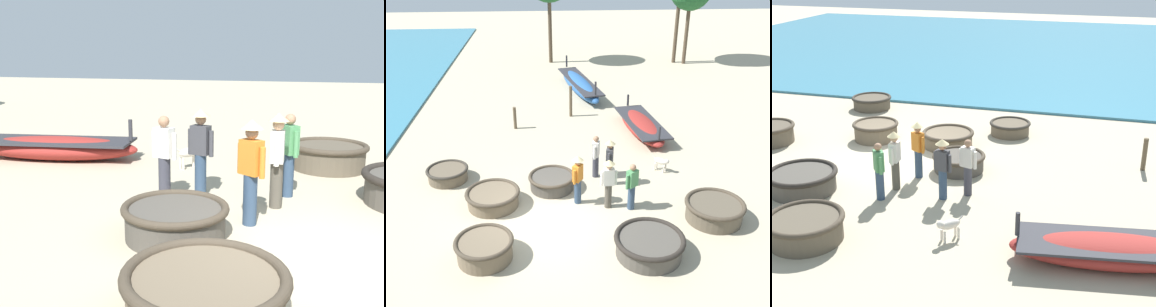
# 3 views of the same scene
# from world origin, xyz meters

# --- Properties ---
(ground_plane) EXTENTS (80.00, 80.00, 0.00)m
(ground_plane) POSITION_xyz_m (0.00, 0.00, 0.00)
(ground_plane) COLOR tan
(coracle_far_right) EXTENTS (1.92, 1.92, 0.59)m
(coracle_far_right) POSITION_xyz_m (2.97, -1.69, 0.32)
(coracle_far_right) COLOR #4C473F
(coracle_far_right) RESTS_ON ground
(coracle_nearest) EXTENTS (1.58, 1.58, 0.51)m
(coracle_nearest) POSITION_xyz_m (0.41, 1.98, 0.28)
(coracle_nearest) COLOR #4C473F
(coracle_nearest) RESTS_ON ground
(coracle_front_right) EXTENTS (1.58, 1.58, 0.61)m
(coracle_front_right) POSITION_xyz_m (-1.42, -1.57, 0.33)
(coracle_front_right) COLOR brown
(coracle_front_right) RESTS_ON ground
(coracle_far_left) EXTENTS (1.45, 1.45, 0.47)m
(coracle_far_left) POSITION_xyz_m (-3.22, 2.78, 0.26)
(coracle_far_left) COLOR brown
(coracle_far_left) RESTS_ON ground
(coracle_weathered) EXTENTS (1.81, 1.81, 0.61)m
(coracle_weathered) POSITION_xyz_m (5.27, -0.18, 0.33)
(coracle_weathered) COLOR brown
(coracle_weathered) RESTS_ON ground
(coracle_front_left) EXTENTS (1.73, 1.73, 0.53)m
(coracle_front_left) POSITION_xyz_m (-1.47, 1.04, 0.29)
(coracle_front_left) COLOR brown
(coracle_front_left) RESTS_ON ground
(long_boat_blue_hull) EXTENTS (2.28, 5.85, 1.36)m
(long_boat_blue_hull) POSITION_xyz_m (2.05, 12.12, 0.39)
(long_boat_blue_hull) COLOR #285693
(long_boat_blue_hull) RESTS_ON ground
(long_boat_green_hull) EXTENTS (1.88, 4.39, 1.06)m
(long_boat_green_hull) POSITION_xyz_m (4.35, 6.47, 0.31)
(long_boat_green_hull) COLOR maroon
(long_boat_green_hull) RESTS_ON ground
(fisherman_standing_left) EXTENTS (0.36, 0.52, 1.67)m
(fisherman_standing_left) POSITION_xyz_m (2.38, 2.13, 0.96)
(fisherman_standing_left) COLOR #2D425B
(fisherman_standing_left) RESTS_ON ground
(fisherman_hauling) EXTENTS (0.37, 0.46, 1.67)m
(fisherman_hauling) POSITION_xyz_m (1.22, 1.01, 0.96)
(fisherman_hauling) COLOR #2D425B
(fisherman_hauling) RESTS_ON ground
(fisherman_with_hat) EXTENTS (0.53, 0.36, 1.67)m
(fisherman_with_hat) POSITION_xyz_m (2.16, 0.71, 0.96)
(fisherman_with_hat) COLOR #4C473D
(fisherman_with_hat) RESTS_ON ground
(fisherman_crouching) EXTENTS (0.31, 0.51, 1.57)m
(fisherman_crouching) POSITION_xyz_m (1.97, 2.70, 0.84)
(fisherman_crouching) COLOR #383842
(fisherman_crouching) RESTS_ON ground
(fisherman_standing_right) EXTENTS (0.44, 0.38, 1.57)m
(fisherman_standing_right) POSITION_xyz_m (2.87, 0.56, 0.84)
(fisherman_standing_right) COLOR #2D425B
(fisherman_standing_right) RESTS_ON ground
(dog) EXTENTS (0.55, 0.50, 0.55)m
(dog) POSITION_xyz_m (4.39, 2.93, 0.37)
(dog) COLOR beige
(dog) RESTS_ON ground
(mooring_post_inland) EXTENTS (0.14, 0.14, 1.48)m
(mooring_post_inland) POSITION_xyz_m (1.39, 8.57, 0.74)
(mooring_post_inland) COLOR brown
(mooring_post_inland) RESTS_ON ground
(mooring_post_shoreline) EXTENTS (0.14, 0.14, 1.00)m
(mooring_post_shoreline) POSITION_xyz_m (-1.14, 7.25, 0.50)
(mooring_post_shoreline) COLOR brown
(mooring_post_shoreline) RESTS_ON ground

